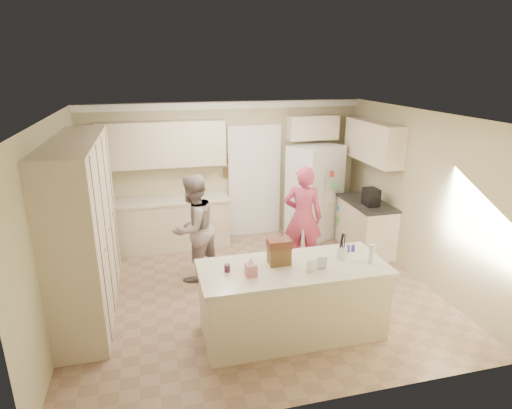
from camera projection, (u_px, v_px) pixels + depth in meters
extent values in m
cube|color=#94755F|center=(255.00, 292.00, 6.40)|extent=(5.20, 4.60, 0.02)
cube|color=white|center=(255.00, 115.00, 5.59)|extent=(5.20, 4.60, 0.02)
cube|color=#BDB289|center=(226.00, 171.00, 8.12)|extent=(5.20, 0.02, 2.60)
cube|color=#BDB289|center=(317.00, 289.00, 3.87)|extent=(5.20, 0.02, 2.60)
cube|color=#BDB289|center=(55.00, 225.00, 5.39)|extent=(0.02, 4.60, 2.60)
cube|color=#BDB289|center=(419.00, 196.00, 6.60)|extent=(0.02, 4.60, 2.60)
cube|color=white|center=(225.00, 105.00, 7.69)|extent=(5.20, 0.08, 0.12)
cube|color=beige|center=(84.00, 227.00, 5.69)|extent=(0.60, 2.60, 2.35)
cube|color=beige|center=(168.00, 224.00, 7.84)|extent=(2.20, 0.60, 0.88)
cube|color=beige|center=(167.00, 201.00, 7.69)|extent=(2.24, 0.63, 0.04)
cube|color=beige|center=(162.00, 144.00, 7.50)|extent=(2.20, 0.35, 0.80)
cube|color=black|center=(254.00, 182.00, 8.30)|extent=(0.90, 0.06, 2.10)
cube|color=white|center=(255.00, 183.00, 8.27)|extent=(1.02, 0.03, 2.22)
cube|color=brown|center=(227.00, 159.00, 8.01)|extent=(0.15, 0.02, 0.20)
cube|color=brown|center=(227.00, 173.00, 8.10)|extent=(0.15, 0.02, 0.20)
cube|color=white|center=(314.00, 192.00, 8.20)|extent=(1.11, 1.01, 1.80)
cube|color=gray|center=(322.00, 197.00, 7.87)|extent=(0.02, 0.02, 1.78)
cube|color=black|center=(311.00, 185.00, 7.73)|extent=(0.22, 0.03, 0.35)
cylinder|color=silver|center=(320.00, 190.00, 7.80)|extent=(0.02, 0.02, 0.85)
cylinder|color=silver|center=(325.00, 190.00, 7.82)|extent=(0.02, 0.02, 0.85)
cube|color=beige|center=(312.00, 127.00, 8.08)|extent=(0.95, 0.35, 0.45)
cube|color=beige|center=(365.00, 227.00, 7.72)|extent=(0.60, 1.20, 0.88)
cube|color=#2D2B28|center=(367.00, 203.00, 7.57)|extent=(0.63, 1.24, 0.04)
cube|color=beige|center=(373.00, 142.00, 7.46)|extent=(0.35, 1.50, 0.70)
cube|color=black|center=(371.00, 197.00, 7.33)|extent=(0.22, 0.28, 0.30)
cube|color=beige|center=(292.00, 301.00, 5.30)|extent=(2.20, 0.90, 0.88)
cube|color=beige|center=(293.00, 268.00, 5.15)|extent=(2.28, 0.96, 0.05)
cylinder|color=white|center=(342.00, 253.00, 5.32)|extent=(0.13, 0.13, 0.15)
cube|color=pink|center=(251.00, 269.00, 4.90)|extent=(0.13, 0.13, 0.14)
cone|color=white|center=(251.00, 261.00, 4.87)|extent=(0.08, 0.08, 0.08)
cube|color=brown|center=(279.00, 255.00, 5.17)|extent=(0.26, 0.18, 0.22)
cube|color=#592D1E|center=(279.00, 243.00, 5.12)|extent=(0.28, 0.20, 0.10)
cylinder|color=#59263F|center=(227.00, 268.00, 4.99)|extent=(0.07, 0.07, 0.09)
cube|color=white|center=(311.00, 266.00, 4.97)|extent=(0.12, 0.06, 0.16)
cube|color=silver|center=(322.00, 263.00, 5.05)|extent=(0.12, 0.05, 0.16)
cylinder|color=silver|center=(372.00, 254.00, 5.19)|extent=(0.07, 0.07, 0.24)
cylinder|color=#363393|center=(348.00, 248.00, 5.52)|extent=(0.05, 0.05, 0.09)
cylinder|color=#363393|center=(353.00, 248.00, 5.54)|extent=(0.05, 0.05, 0.09)
imported|color=gray|center=(194.00, 228.00, 6.57)|extent=(1.03, 1.02, 1.68)
imported|color=#BA3969|center=(303.00, 217.00, 6.99)|extent=(0.74, 0.62, 1.71)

